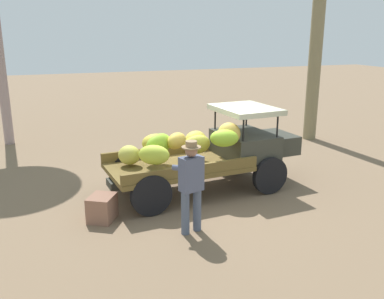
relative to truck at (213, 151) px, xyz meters
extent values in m
plane|color=#7A6249|center=(-0.16, -0.12, -0.92)|extent=(60.00, 60.00, 0.00)
cube|color=#36372E|center=(-0.41, 0.00, -0.45)|extent=(4.02, 0.76, 0.16)
cylinder|color=black|center=(0.97, 0.91, -0.50)|extent=(0.85, 0.21, 0.84)
cylinder|color=black|center=(1.10, -0.69, -0.50)|extent=(0.85, 0.21, 0.84)
cylinder|color=black|center=(-1.82, 0.68, -0.50)|extent=(0.85, 0.21, 0.84)
cylinder|color=black|center=(-1.69, -0.91, -0.50)|extent=(0.85, 0.21, 0.84)
cube|color=brown|center=(-0.86, -0.04, -0.27)|extent=(3.13, 1.95, 0.10)
cube|color=brown|center=(-0.92, 0.76, -0.11)|extent=(3.00, 0.32, 0.22)
cube|color=brown|center=(-0.79, -0.84, -0.11)|extent=(3.00, 0.32, 0.22)
cube|color=#36372E|center=(0.84, 0.10, 0.05)|extent=(1.22, 1.60, 0.55)
cube|color=#36372E|center=(1.73, 0.17, 0.00)|extent=(0.78, 1.12, 0.44)
cylinder|color=black|center=(1.22, 0.77, 0.60)|extent=(0.04, 0.04, 0.55)
cylinder|color=black|center=(1.33, -0.51, 0.60)|extent=(0.04, 0.04, 0.55)
cylinder|color=black|center=(0.35, 0.70, 0.60)|extent=(0.04, 0.04, 0.55)
cylinder|color=black|center=(0.45, -0.58, 0.60)|extent=(0.04, 0.04, 0.55)
cube|color=beige|center=(0.84, 0.10, 0.88)|extent=(1.34, 1.61, 0.12)
ellipsoid|color=gold|center=(-0.39, 0.07, 0.24)|extent=(0.69, 0.63, 0.52)
ellipsoid|color=#B9CD3A|center=(-1.55, -0.66, 0.24)|extent=(0.81, 0.77, 0.53)
ellipsoid|color=gold|center=(-1.28, 0.18, 0.25)|extent=(0.69, 0.60, 0.47)
ellipsoid|color=gold|center=(-0.40, -0.03, 0.19)|extent=(0.63, 0.50, 0.54)
ellipsoid|color=#94C32E|center=(0.00, -0.60, 0.43)|extent=(0.69, 0.55, 0.39)
ellipsoid|color=#8BBD2D|center=(-1.31, -0.14, 0.30)|extent=(0.82, 0.76, 0.58)
ellipsoid|color=gold|center=(0.18, -0.44, 0.48)|extent=(0.62, 0.56, 0.49)
ellipsoid|color=#C2BD4A|center=(-1.87, 0.22, 0.03)|extent=(0.71, 0.72, 0.53)
ellipsoid|color=gold|center=(-0.92, -0.19, 0.36)|extent=(0.66, 0.65, 0.46)
cylinder|color=#4E596F|center=(-1.33, -1.89, -0.52)|extent=(0.15, 0.15, 0.81)
cylinder|color=#4E596F|center=(-1.08, -1.83, -0.52)|extent=(0.15, 0.15, 0.81)
cube|color=#525973|center=(-1.20, -1.86, 0.19)|extent=(0.45, 0.33, 0.62)
cylinder|color=#525973|center=(-1.32, -1.79, 0.28)|extent=(0.38, 0.32, 0.10)
cylinder|color=#525973|center=(-1.13, -1.74, 0.28)|extent=(0.25, 0.41, 0.10)
sphere|color=#956952|center=(-1.20, -1.86, 0.61)|extent=(0.22, 0.22, 0.22)
cylinder|color=#967855|center=(-1.20, -1.86, 0.68)|extent=(0.34, 0.34, 0.02)
cylinder|color=#967855|center=(-1.20, -1.86, 0.74)|extent=(0.20, 0.20, 0.10)
cube|color=#895E4A|center=(-2.64, -0.80, -0.68)|extent=(0.67, 0.70, 0.50)
camera|label=1|loc=(-3.60, -8.44, 2.60)|focal=39.44mm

